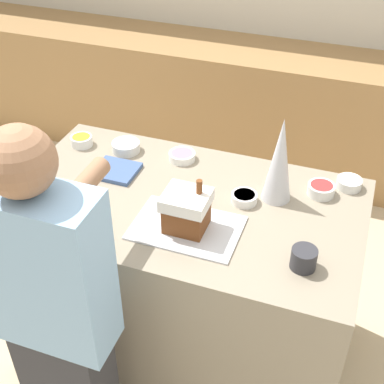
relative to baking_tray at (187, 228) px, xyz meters
name	(u,v)px	position (x,y,z in m)	size (l,w,h in m)	color
ground_plane	(186,340)	(-0.07, 0.16, -0.95)	(12.00, 12.00, 0.00)	#C6B28E
back_cabinet_block	(271,111)	(-0.07, 2.01, -0.50)	(6.00, 0.60, 0.91)	#9E7547
kitchen_island	(185,279)	(-0.07, 0.16, -0.48)	(1.53, 0.88, 0.95)	gray
baking_tray	(187,228)	(0.00, 0.00, 0.00)	(0.44, 0.30, 0.01)	silver
gingerbread_house	(187,210)	(0.00, 0.00, 0.09)	(0.18, 0.16, 0.22)	brown
decorative_tree	(280,160)	(0.29, 0.33, 0.19)	(0.13, 0.13, 0.39)	silver
candy_bowl_center_rear	(126,146)	(-0.48, 0.45, 0.02)	(0.14, 0.14, 0.05)	silver
candy_bowl_far_left	(182,156)	(-0.20, 0.47, 0.02)	(0.13, 0.13, 0.04)	white
candy_bowl_beside_tree	(321,189)	(0.47, 0.42, 0.02)	(0.12, 0.12, 0.05)	white
candy_bowl_far_right	(349,183)	(0.58, 0.51, 0.02)	(0.11, 0.11, 0.04)	white
candy_bowl_behind_tray	(82,140)	(-0.71, 0.42, 0.02)	(0.11, 0.11, 0.05)	white
candy_bowl_front_corner	(244,198)	(0.17, 0.25, 0.02)	(0.11, 0.11, 0.04)	white
cookbook	(116,171)	(-0.45, 0.26, 0.01)	(0.20, 0.18, 0.02)	#3F598C
mug	(304,258)	(0.48, -0.06, 0.04)	(0.10, 0.10, 0.08)	#2D2D33
person	(57,322)	(-0.30, -0.53, -0.10)	(0.43, 0.54, 1.64)	#333338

